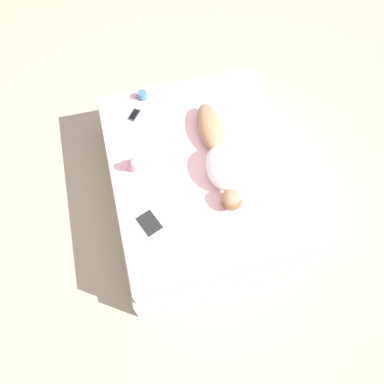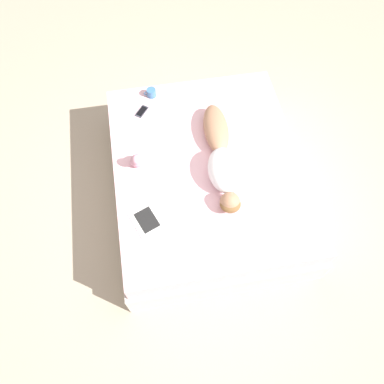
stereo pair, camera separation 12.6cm
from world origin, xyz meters
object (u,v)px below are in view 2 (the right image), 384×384
(open_magazine, at_px, (158,214))
(cell_phone, at_px, (142,111))
(coffee_mug, at_px, (151,93))
(person, at_px, (222,158))

(open_magazine, height_order, cell_phone, same)
(cell_phone, bearing_deg, coffee_mug, -84.53)
(person, xyz_separation_m, coffee_mug, (0.54, -0.96, -0.06))
(person, xyz_separation_m, open_magazine, (0.65, 0.41, -0.10))
(person, distance_m, open_magazine, 0.77)
(open_magazine, xyz_separation_m, cell_phone, (0.02, -1.18, 0.00))
(coffee_mug, bearing_deg, person, 119.10)
(open_magazine, xyz_separation_m, coffee_mug, (-0.11, -1.38, 0.04))
(person, relative_size, coffee_mug, 9.62)
(cell_phone, bearing_deg, person, 168.42)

